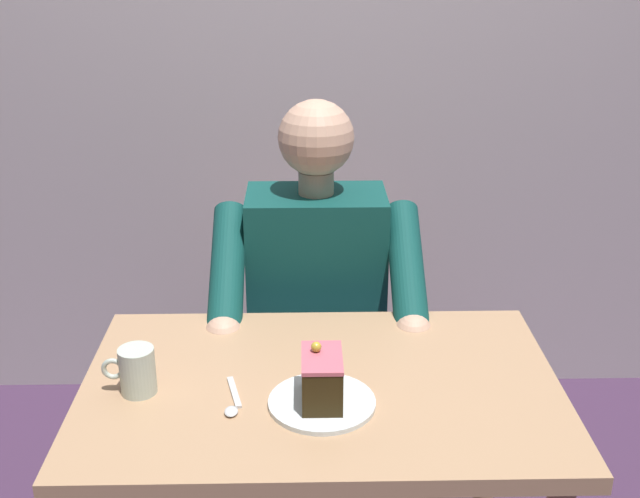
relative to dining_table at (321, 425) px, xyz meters
The scene contains 7 objects.
dining_table is the anchor object (origin of this frame).
chair 0.65m from the dining_table, 90.00° to the right, with size 0.42×0.42×0.88m.
seated_person 0.46m from the dining_table, 90.00° to the right, with size 0.53×0.58×1.18m.
dessert_plate 0.14m from the dining_table, 90.67° to the left, with size 0.21×0.21×0.01m, color white.
cake_slice 0.18m from the dining_table, 90.60° to the left, with size 0.08×0.12×0.12m.
coffee_cup 0.39m from the dining_table, ahead, with size 0.11×0.07×0.10m.
dessert_spoon 0.22m from the dining_table, 24.03° to the left, with size 0.04×0.14×0.01m.
Camera 1 is at (0.03, 1.38, 1.57)m, focal length 44.49 mm.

